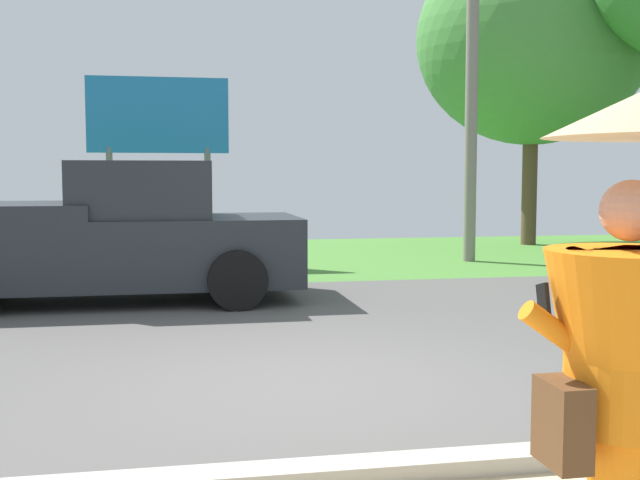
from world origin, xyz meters
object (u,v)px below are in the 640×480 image
pickup_truck (106,237)px  utility_pole (472,76)px  monk_pedestrian (636,353)px  tree_left_far (533,39)px  roadside_billboard (158,129)px

pickup_truck → utility_pole: (6.62, 3.73, 2.73)m
monk_pedestrian → utility_pole: bearing=81.0°
pickup_truck → utility_pole: 8.07m
monk_pedestrian → utility_pole: utility_pole is taller
tree_left_far → roadside_billboard: bearing=-163.0°
monk_pedestrian → utility_pole: size_ratio=0.31×
roadside_billboard → utility_pole: bearing=-4.8°
monk_pedestrian → tree_left_far: tree_left_far is taller
monk_pedestrian → pickup_truck: 8.73m
utility_pole → tree_left_far: bearing=48.9°
pickup_truck → roadside_billboard: roadside_billboard is taller
pickup_truck → utility_pole: size_ratio=0.76×
pickup_truck → tree_left_far: 12.32m
pickup_truck → tree_left_far: size_ratio=0.70×
monk_pedestrian → tree_left_far: 17.18m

